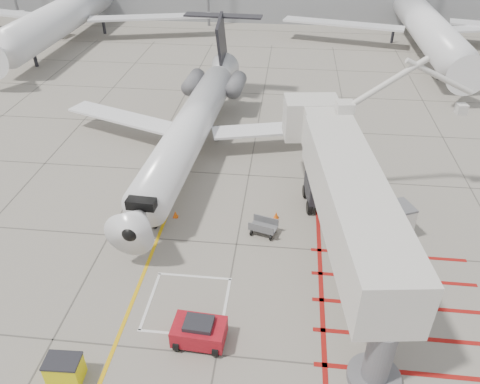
# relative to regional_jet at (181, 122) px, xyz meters

# --- Properties ---
(ground_plane) EXTENTS (260.00, 260.00, 0.00)m
(ground_plane) POSITION_rel_regional_jet_xyz_m (4.90, -12.23, -4.01)
(ground_plane) COLOR gray
(ground_plane) RESTS_ON ground
(regional_jet) EXTENTS (26.00, 31.96, 8.02)m
(regional_jet) POSITION_rel_regional_jet_xyz_m (0.00, 0.00, 0.00)
(regional_jet) COLOR white
(regional_jet) RESTS_ON ground_plane
(jet_bridge) EXTENTS (12.23, 21.47, 8.15)m
(jet_bridge) POSITION_rel_regional_jet_xyz_m (11.11, -9.79, 0.07)
(jet_bridge) COLOR silver
(jet_bridge) RESTS_ON ground_plane
(pushback_tug) EXTENTS (2.58, 1.70, 1.45)m
(pushback_tug) POSITION_rel_regional_jet_xyz_m (3.98, -15.54, -3.28)
(pushback_tug) COLOR #A20F1B
(pushback_tug) RESTS_ON ground_plane
(spill_bin) EXTENTS (1.53, 1.06, 1.29)m
(spill_bin) POSITION_rel_regional_jet_xyz_m (-1.51, -18.17, -3.37)
(spill_bin) COLOR yellow
(spill_bin) RESTS_ON ground_plane
(baggage_cart) EXTENTS (1.86, 1.45, 1.04)m
(baggage_cart) POSITION_rel_regional_jet_xyz_m (6.45, -7.03, -3.49)
(baggage_cart) COLOR #56575B
(baggage_cart) RESTS_ON ground_plane
(ground_power_unit) EXTENTS (3.11, 2.53, 2.14)m
(ground_power_unit) POSITION_rel_regional_jet_xyz_m (14.04, -6.39, -2.94)
(ground_power_unit) COLOR silver
(ground_power_unit) RESTS_ON ground_plane
(cone_nose) EXTENTS (0.34, 0.34, 0.48)m
(cone_nose) POSITION_rel_regional_jet_xyz_m (0.61, -5.93, -3.77)
(cone_nose) COLOR #E5570C
(cone_nose) RESTS_ON ground_plane
(cone_side) EXTENTS (0.34, 0.34, 0.47)m
(cone_side) POSITION_rel_regional_jet_xyz_m (7.18, -5.32, -3.78)
(cone_side) COLOR #E3550B
(cone_side) RESTS_ON ground_plane
(bg_aircraft_c) EXTENTS (35.37, 39.30, 11.79)m
(bg_aircraft_c) POSITION_rel_regional_jet_xyz_m (23.86, 33.77, 1.88)
(bg_aircraft_c) COLOR silver
(bg_aircraft_c) RESTS_ON ground_plane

